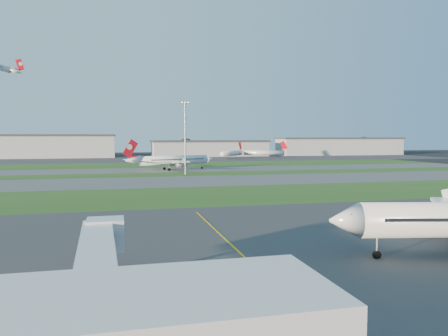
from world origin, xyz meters
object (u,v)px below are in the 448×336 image
object	(u,v)px
jet_bridge	(96,276)
airliner_taxiing	(174,160)
mini_jet_far	(264,153)
light_mast_centre	(185,133)
mini_jet_near	(232,153)

from	to	relation	value
jet_bridge	airliner_taxiing	size ratio (longest dim) A/B	0.77
mini_jet_far	light_mast_centre	world-z (taller)	light_mast_centre
airliner_taxiing	jet_bridge	bearing A→B (deg)	63.86
jet_bridge	mini_jet_near	distance (m)	243.49
jet_bridge	mini_jet_near	bearing A→B (deg)	73.14
jet_bridge	light_mast_centre	xyz separation A→B (m)	(24.81, 123.24, 10.81)
light_mast_centre	airliner_taxiing	bearing A→B (deg)	93.47
mini_jet_far	light_mast_centre	xyz separation A→B (m)	(-69.66, -117.34, 11.53)
jet_bridge	light_mast_centre	distance (m)	126.17
jet_bridge	airliner_taxiing	world-z (taller)	airliner_taxiing
airliner_taxiing	light_mast_centre	xyz separation A→B (m)	(1.37, -22.55, 10.89)
mini_jet_far	mini_jet_near	bearing A→B (deg)	-147.13
jet_bridge	mini_jet_far	world-z (taller)	mini_jet_far
mini_jet_near	jet_bridge	bearing A→B (deg)	-156.71
mini_jet_near	light_mast_centre	size ratio (longest dim) A/B	0.89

